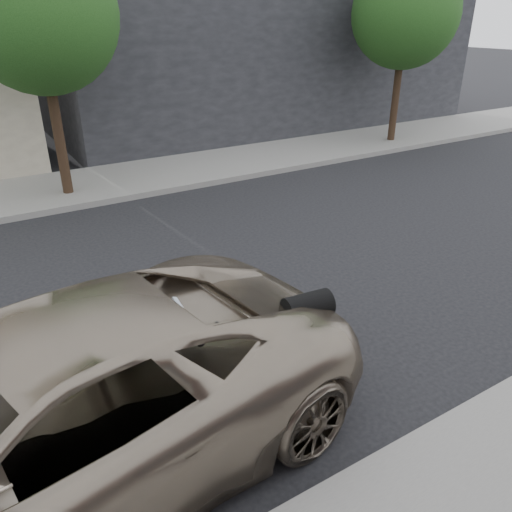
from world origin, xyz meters
The scene contains 7 objects.
ground centered at (0.00, 0.00, 0.00)m, with size 120.00×120.00×0.00m, color black.
far_sidewalk centered at (0.00, -6.50, 0.07)m, with size 44.00×3.00×0.15m, color gray.
far_building_dark centered at (-7.00, -13.50, 3.50)m, with size 16.00×11.00×7.00m.
street_tree_left centered at (-9.00, -6.00, 4.14)m, with size 3.40×3.40×5.70m.
street_tree_mid centered at (2.00, -6.00, 4.14)m, with size 3.40×3.40×5.70m.
motorcycle centered at (1.83, 2.59, 0.68)m, with size 2.49×0.80×1.57m.
minivan centered at (4.12, 2.60, 0.86)m, with size 2.87×6.22×1.73m, color tan.
Camera 1 is at (4.19, 6.49, 4.13)m, focal length 35.00 mm.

